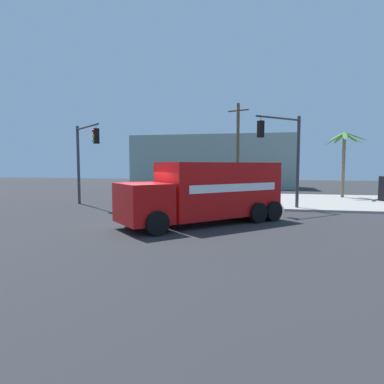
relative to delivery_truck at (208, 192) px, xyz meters
The scene contains 8 objects.
ground_plane 3.46m from the delivery_truck, 149.57° to the right, with size 100.00×100.00×0.00m, color #2B2B2D.
sidewalk_corner_far 14.22m from the delivery_truck, 48.17° to the left, with size 10.99×10.99×0.14m, color #9E998E.
delivery_truck is the anchor object (origin of this frame).
traffic_light_primary 11.06m from the delivery_truck, 150.95° to the left, with size 3.17×2.91×5.62m.
traffic_light_secondary 6.95m from the delivery_truck, 53.10° to the left, with size 2.73×2.55×5.71m.
palm_tree_far 16.62m from the delivery_truck, 55.87° to the left, with size 3.15×3.28×5.39m.
utility_pole 17.43m from the delivery_truck, 89.01° to the left, with size 2.07×0.99×8.79m.
building_backdrop 26.44m from the delivery_truck, 97.45° to the left, with size 20.08×6.00×6.47m, color gray.
Camera 1 is at (5.06, -14.18, 2.83)m, focal length 30.98 mm.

